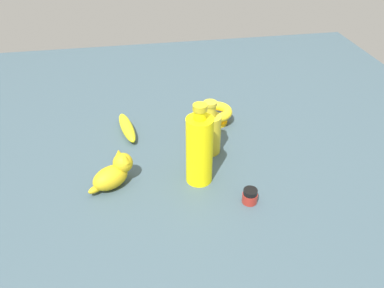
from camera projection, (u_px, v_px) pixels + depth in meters
ground at (192, 156)px, 1.24m from camera, size 2.00×2.00×0.00m
nail_polish_jar at (250, 196)px, 1.06m from camera, size 0.04×0.04×0.04m
bowl at (216, 113)px, 1.38m from camera, size 0.12×0.12×0.06m
banana at (127, 128)px, 1.34m from camera, size 0.07×0.19×0.04m
bottle_short at (209, 132)px, 1.22m from camera, size 0.07×0.07×0.18m
bottle_tall at (201, 149)px, 1.08m from camera, size 0.08×0.08×0.25m
cat_figurine at (114, 173)px, 1.10m from camera, size 0.13×0.11×0.10m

